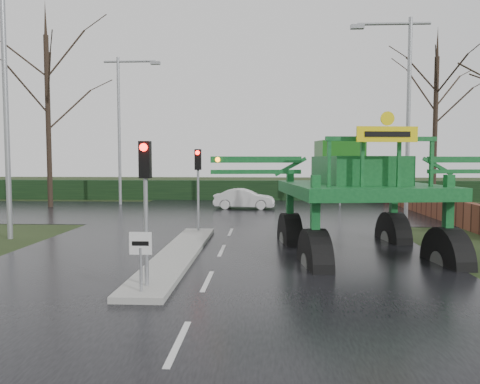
{
  "coord_description": "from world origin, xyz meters",
  "views": [
    {
      "loc": [
        1.45,
        -11.62,
        3.11
      ],
      "look_at": [
        0.61,
        4.21,
        2.0
      ],
      "focal_mm": 35.0,
      "sensor_mm": 36.0,
      "label": 1
    }
  ],
  "objects_px": {
    "white_sedan": "(244,209)",
    "keep_left_sign": "(141,252)",
    "traffic_signal_near": "(145,182)",
    "street_light_left_near": "(13,84)",
    "street_light_right": "(402,101)",
    "crop_sprayer": "(314,176)",
    "traffic_signal_far": "(340,167)",
    "traffic_signal_mid": "(198,172)",
    "street_light_left_far": "(123,117)"
  },
  "relations": [
    {
      "from": "traffic_signal_near",
      "to": "street_light_left_near",
      "type": "height_order",
      "value": "street_light_left_near"
    },
    {
      "from": "keep_left_sign",
      "to": "street_light_right",
      "type": "distance_m",
      "value": 17.23
    },
    {
      "from": "street_light_left_far",
      "to": "street_light_left_near",
      "type": "bearing_deg",
      "value": -90.0
    },
    {
      "from": "traffic_signal_near",
      "to": "white_sedan",
      "type": "distance_m",
      "value": 18.76
    },
    {
      "from": "street_light_left_far",
      "to": "street_light_right",
      "type": "bearing_deg",
      "value": -26.02
    },
    {
      "from": "street_light_left_near",
      "to": "white_sedan",
      "type": "xyz_separation_m",
      "value": [
        8.36,
        11.51,
        -5.99
      ]
    },
    {
      "from": "street_light_left_near",
      "to": "white_sedan",
      "type": "distance_m",
      "value": 15.44
    },
    {
      "from": "traffic_signal_near",
      "to": "white_sedan",
      "type": "height_order",
      "value": "traffic_signal_near"
    },
    {
      "from": "traffic_signal_mid",
      "to": "street_light_right",
      "type": "height_order",
      "value": "street_light_right"
    },
    {
      "from": "keep_left_sign",
      "to": "traffic_signal_far",
      "type": "height_order",
      "value": "traffic_signal_far"
    },
    {
      "from": "street_light_left_near",
      "to": "white_sedan",
      "type": "bearing_deg",
      "value": 53.99
    },
    {
      "from": "street_light_right",
      "to": "traffic_signal_near",
      "type": "bearing_deg",
      "value": -126.13
    },
    {
      "from": "street_light_left_near",
      "to": "street_light_right",
      "type": "height_order",
      "value": "same"
    },
    {
      "from": "traffic_signal_far",
      "to": "street_light_right",
      "type": "xyz_separation_m",
      "value": [
        1.69,
        -8.01,
        3.4
      ]
    },
    {
      "from": "traffic_signal_mid",
      "to": "street_light_left_far",
      "type": "height_order",
      "value": "street_light_left_far"
    },
    {
      "from": "crop_sprayer",
      "to": "white_sedan",
      "type": "relative_size",
      "value": 2.62
    },
    {
      "from": "street_light_left_near",
      "to": "traffic_signal_far",
      "type": "bearing_deg",
      "value": 43.63
    },
    {
      "from": "traffic_signal_far",
      "to": "traffic_signal_near",
      "type": "bearing_deg",
      "value": 69.64
    },
    {
      "from": "street_light_left_near",
      "to": "traffic_signal_mid",
      "type": "bearing_deg",
      "value": 12.21
    },
    {
      "from": "traffic_signal_mid",
      "to": "white_sedan",
      "type": "distance_m",
      "value": 10.45
    },
    {
      "from": "traffic_signal_near",
      "to": "traffic_signal_far",
      "type": "distance_m",
      "value": 22.42
    },
    {
      "from": "traffic_signal_near",
      "to": "street_light_left_far",
      "type": "relative_size",
      "value": 0.35
    },
    {
      "from": "street_light_left_far",
      "to": "crop_sprayer",
      "type": "relative_size",
      "value": 1.01
    },
    {
      "from": "traffic_signal_near",
      "to": "street_light_left_far",
      "type": "distance_m",
      "value": 22.37
    },
    {
      "from": "street_light_left_near",
      "to": "street_light_right",
      "type": "bearing_deg",
      "value": 20.11
    },
    {
      "from": "keep_left_sign",
      "to": "crop_sprayer",
      "type": "height_order",
      "value": "crop_sprayer"
    },
    {
      "from": "street_light_left_near",
      "to": "crop_sprayer",
      "type": "distance_m",
      "value": 12.19
    },
    {
      "from": "traffic_signal_mid",
      "to": "crop_sprayer",
      "type": "bearing_deg",
      "value": -52.07
    },
    {
      "from": "traffic_signal_mid",
      "to": "traffic_signal_far",
      "type": "relative_size",
      "value": 1.0
    },
    {
      "from": "street_light_left_far",
      "to": "white_sedan",
      "type": "bearing_deg",
      "value": -16.58
    },
    {
      "from": "street_light_right",
      "to": "street_light_left_far",
      "type": "xyz_separation_m",
      "value": [
        -16.39,
        8.0,
        0.0
      ]
    },
    {
      "from": "street_light_left_far",
      "to": "keep_left_sign",
      "type": "bearing_deg",
      "value": -72.22
    },
    {
      "from": "keep_left_sign",
      "to": "white_sedan",
      "type": "distance_m",
      "value": 19.1
    },
    {
      "from": "street_light_right",
      "to": "crop_sprayer",
      "type": "height_order",
      "value": "street_light_right"
    },
    {
      "from": "street_light_left_near",
      "to": "street_light_left_far",
      "type": "distance_m",
      "value": 14.0
    },
    {
      "from": "traffic_signal_far",
      "to": "street_light_left_far",
      "type": "relative_size",
      "value": 0.35
    },
    {
      "from": "keep_left_sign",
      "to": "crop_sprayer",
      "type": "distance_m",
      "value": 5.76
    },
    {
      "from": "crop_sprayer",
      "to": "white_sedan",
      "type": "xyz_separation_m",
      "value": [
        -2.7,
        15.37,
        -2.63
      ]
    },
    {
      "from": "street_light_left_far",
      "to": "crop_sprayer",
      "type": "xyz_separation_m",
      "value": [
        11.07,
        -17.86,
        -3.35
      ]
    },
    {
      "from": "street_light_right",
      "to": "crop_sprayer",
      "type": "bearing_deg",
      "value": -118.37
    },
    {
      "from": "keep_left_sign",
      "to": "street_light_left_far",
      "type": "height_order",
      "value": "street_light_left_far"
    },
    {
      "from": "traffic_signal_mid",
      "to": "traffic_signal_far",
      "type": "xyz_separation_m",
      "value": [
        7.8,
        12.52,
        0.0
      ]
    },
    {
      "from": "traffic_signal_mid",
      "to": "street_light_right",
      "type": "distance_m",
      "value": 11.05
    },
    {
      "from": "white_sedan",
      "to": "keep_left_sign",
      "type": "bearing_deg",
      "value": 179.33
    },
    {
      "from": "street_light_right",
      "to": "crop_sprayer",
      "type": "relative_size",
      "value": 1.01
    },
    {
      "from": "crop_sprayer",
      "to": "street_light_left_far",
      "type": "bearing_deg",
      "value": 114.34
    },
    {
      "from": "keep_left_sign",
      "to": "street_light_left_near",
      "type": "bearing_deg",
      "value": 132.59
    },
    {
      "from": "street_light_left_far",
      "to": "white_sedan",
      "type": "relative_size",
      "value": 2.65
    },
    {
      "from": "street_light_left_near",
      "to": "crop_sprayer",
      "type": "height_order",
      "value": "street_light_left_near"
    },
    {
      "from": "traffic_signal_far",
      "to": "street_light_right",
      "type": "relative_size",
      "value": 0.35
    }
  ]
}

